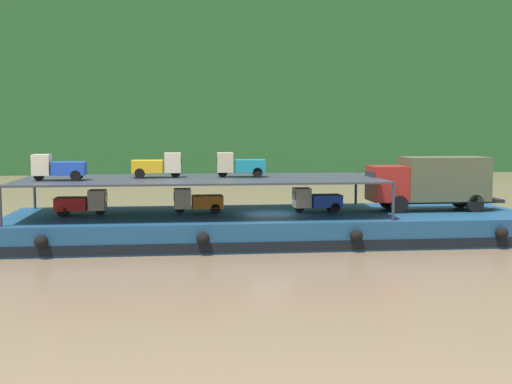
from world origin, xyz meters
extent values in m
plane|color=#7F664C|center=(0.00, 0.00, 0.00)|extent=(400.00, 400.00, 0.00)
cube|color=#235628|center=(0.00, 68.25, 15.26)|extent=(114.59, 29.68, 30.52)
ellipsoid|color=#204E24|center=(0.00, 74.19, 25.94)|extent=(103.14, 26.71, 10.68)
cube|color=navy|center=(0.00, 0.00, 0.75)|extent=(28.89, 8.28, 1.50)
cube|color=black|center=(0.00, -4.16, 0.35)|extent=(28.31, 0.06, 0.50)
sphere|color=black|center=(-11.56, -4.33, 0.85)|extent=(0.65, 0.65, 0.65)
sphere|color=black|center=(-3.85, -4.33, 0.85)|extent=(0.65, 0.65, 0.65)
sphere|color=black|center=(3.85, -4.33, 0.85)|extent=(0.65, 0.65, 0.65)
sphere|color=black|center=(11.56, -4.33, 0.85)|extent=(0.65, 0.65, 0.65)
cube|color=maroon|center=(6.84, 0.17, 3.10)|extent=(2.00, 2.19, 2.00)
cube|color=#192833|center=(5.81, 0.18, 3.45)|extent=(0.06, 1.84, 0.60)
cube|color=#474C33|center=(10.24, 0.17, 3.35)|extent=(4.80, 2.31, 2.50)
cube|color=black|center=(10.24, 0.17, 2.05)|extent=(6.80, 1.39, 0.20)
cylinder|color=black|center=(7.25, 1.18, 2.00)|extent=(1.00, 0.28, 1.00)
cylinder|color=black|center=(7.24, -0.84, 2.00)|extent=(1.00, 0.28, 1.00)
cylinder|color=black|center=(11.69, 1.18, 2.00)|extent=(1.00, 0.28, 1.00)
cylinder|color=black|center=(11.68, -0.84, 2.00)|extent=(1.00, 0.28, 1.00)
cylinder|color=#2D333D|center=(5.96, 3.66, 2.50)|extent=(0.16, 0.16, 2.00)
cylinder|color=#2D333D|center=(5.96, -3.66, 2.50)|extent=(0.16, 0.16, 2.00)
cylinder|color=#2D333D|center=(-13.56, 3.66, 2.50)|extent=(0.16, 0.16, 2.00)
cylinder|color=#2D333D|center=(-13.56, -3.66, 2.50)|extent=(0.16, 0.16, 2.00)
cube|color=#2D333D|center=(-3.80, 0.00, 3.45)|extent=(19.69, 7.48, 0.10)
cube|color=red|center=(-10.88, 0.36, 2.13)|extent=(1.74, 1.26, 0.70)
cube|color=#C6B793|center=(-9.48, 0.31, 2.33)|extent=(0.93, 1.03, 1.10)
cube|color=#19232D|center=(-9.01, 0.29, 2.44)|extent=(0.07, 0.85, 0.38)
cylinder|color=black|center=(-9.33, 0.30, 1.78)|extent=(0.56, 0.16, 0.56)
cylinder|color=black|center=(-11.30, -0.16, 1.78)|extent=(0.56, 0.16, 0.56)
cylinder|color=black|center=(-11.26, 0.90, 1.78)|extent=(0.56, 0.16, 0.56)
cube|color=orange|center=(-3.44, 0.58, 2.13)|extent=(1.76, 1.29, 0.70)
cube|color=beige|center=(-4.84, 0.51, 2.33)|extent=(0.95, 1.05, 1.10)
cube|color=#19232D|center=(-5.31, 0.48, 2.44)|extent=(0.09, 0.85, 0.38)
cylinder|color=black|center=(-4.99, 0.50, 1.78)|extent=(0.57, 0.17, 0.56)
cylinder|color=black|center=(-3.07, 1.14, 1.78)|extent=(0.57, 0.17, 0.56)
cylinder|color=black|center=(-3.02, 0.08, 1.78)|extent=(0.57, 0.17, 0.56)
cube|color=#1E47B7|center=(3.29, 0.27, 2.13)|extent=(1.76, 1.28, 0.70)
cube|color=#C6B793|center=(1.89, 0.20, 2.33)|extent=(0.95, 1.04, 1.10)
cube|color=#19232D|center=(1.42, 0.17, 2.44)|extent=(0.08, 0.85, 0.38)
cylinder|color=black|center=(1.74, 0.19, 1.78)|extent=(0.57, 0.17, 0.56)
cylinder|color=black|center=(3.66, 0.81, 1.78)|extent=(0.57, 0.17, 0.56)
cylinder|color=black|center=(3.72, -0.24, 1.78)|extent=(0.57, 0.17, 0.56)
cube|color=#1E47B7|center=(-10.78, -0.72, 4.13)|extent=(1.73, 1.24, 0.70)
cube|color=beige|center=(-12.18, -0.75, 4.33)|extent=(0.92, 1.02, 1.10)
cube|color=#19232D|center=(-12.65, -0.76, 4.44)|extent=(0.06, 0.85, 0.38)
cylinder|color=black|center=(-12.33, -0.76, 3.78)|extent=(0.56, 0.15, 0.56)
cylinder|color=black|center=(-10.39, -0.18, 3.78)|extent=(0.56, 0.15, 0.56)
cylinder|color=black|center=(-10.37, -1.24, 3.78)|extent=(0.56, 0.15, 0.56)
cube|color=gold|center=(-6.76, 0.71, 4.13)|extent=(1.70, 1.20, 0.70)
cube|color=beige|center=(-5.36, 0.71, 4.33)|extent=(0.90, 1.00, 1.10)
cube|color=#19232D|center=(-4.89, 0.72, 4.44)|extent=(0.04, 0.85, 0.38)
cylinder|color=black|center=(-5.21, 0.72, 3.78)|extent=(0.56, 0.14, 0.56)
cylinder|color=black|center=(-7.16, 0.18, 3.78)|extent=(0.56, 0.14, 0.56)
cylinder|color=black|center=(-7.16, 1.24, 3.78)|extent=(0.56, 0.14, 0.56)
cube|color=teal|center=(-1.02, 0.63, 4.13)|extent=(1.76, 1.29, 0.70)
cube|color=#C6B793|center=(-2.42, 0.71, 4.33)|extent=(0.95, 1.05, 1.10)
cube|color=#19232D|center=(-2.89, 0.73, 4.44)|extent=(0.09, 0.85, 0.38)
cylinder|color=black|center=(-2.57, 0.72, 3.78)|extent=(0.57, 0.17, 0.56)
cylinder|color=black|center=(-0.59, 1.14, 3.78)|extent=(0.57, 0.17, 0.56)
cylinder|color=black|center=(-0.65, 0.08, 3.78)|extent=(0.57, 0.17, 0.56)
camera|label=1|loc=(-4.78, -35.85, 6.21)|focal=45.57mm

